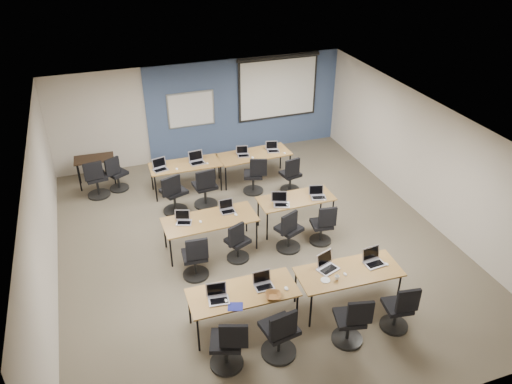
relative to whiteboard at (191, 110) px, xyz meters
name	(u,v)px	position (x,y,z in m)	size (l,w,h in m)	color
floor	(256,244)	(0.30, -4.43, -1.45)	(8.00, 9.00, 0.02)	#6B6354
ceiling	(256,127)	(0.30, -4.43, 1.25)	(8.00, 9.00, 0.02)	white
wall_back	(201,111)	(0.30, 0.07, -0.10)	(8.00, 0.04, 2.70)	beige
wall_front	(373,359)	(0.30, -8.93, -0.10)	(8.00, 0.04, 2.70)	beige
wall_left	(42,227)	(-3.70, -4.43, -0.10)	(0.04, 9.00, 2.70)	beige
wall_right	(425,159)	(4.30, -4.43, -0.10)	(0.04, 9.00, 2.70)	beige
blue_accent_panel	(245,106)	(1.55, 0.04, -0.10)	(5.50, 0.04, 2.70)	#3D5977
whiteboard	(191,110)	(0.00, 0.00, 0.00)	(1.28, 0.03, 0.98)	#AAB7BF
projector_screen	(278,84)	(2.50, -0.02, 0.44)	(2.40, 0.10, 1.82)	black
training_table_front_left	(243,294)	(-0.67, -6.55, -0.76)	(1.83, 0.76, 0.73)	#A77247
training_table_front_right	(349,273)	(1.25, -6.65, -0.76)	(1.85, 0.77, 0.73)	#A27C47
training_table_mid_left	(210,221)	(-0.63, -4.25, -0.76)	(1.91, 0.80, 0.73)	brown
training_table_mid_right	(296,200)	(1.35, -4.08, -0.77)	(1.66, 0.69, 0.73)	#A16734
training_table_back_left	(185,166)	(-0.58, -1.71, -0.77)	(1.74, 0.73, 0.73)	olive
training_table_back_right	(254,155)	(1.20, -1.72, -0.76)	(1.85, 0.77, 0.73)	#A87934
laptop_0	(218,296)	(-1.11, -6.58, -0.66)	(0.34, 0.29, 0.25)	silver
mouse_0	(226,301)	(-1.00, -6.68, -0.71)	(0.07, 0.10, 0.04)	white
task_chair_0	(228,347)	(-1.17, -7.33, -1.03)	(0.56, 0.54, 1.01)	black
laptop_1	(263,283)	(-0.30, -6.51, -0.66)	(0.32, 0.27, 0.24)	silver
mouse_1	(286,288)	(0.04, -6.72, -0.71)	(0.06, 0.10, 0.04)	white
task_chair_1	(280,336)	(-0.34, -7.39, -1.01)	(0.58, 0.58, 1.05)	black
laptop_2	(327,265)	(0.92, -6.44, -0.65)	(0.36, 0.30, 0.27)	#A7A8AE
mouse_2	(345,274)	(1.14, -6.72, -0.71)	(0.06, 0.09, 0.03)	white
task_chair_2	(351,324)	(0.86, -7.51, -1.04)	(0.52, 0.52, 1.00)	black
laptop_3	(373,260)	(1.77, -6.58, -0.65)	(0.35, 0.30, 0.27)	#BBBBBB
mouse_3	(387,264)	(1.97, -6.72, -0.71)	(0.06, 0.09, 0.03)	white
task_chair_3	(399,311)	(1.76, -7.51, -1.05)	(0.48, 0.48, 0.97)	black
laptop_4	(183,219)	(-1.16, -4.18, -0.66)	(0.30, 0.26, 0.23)	#ACACB1
mouse_4	(201,222)	(-0.84, -4.30, -0.71)	(0.06, 0.10, 0.03)	white
task_chair_4	(196,260)	(-1.14, -5.07, -1.04)	(0.51, 0.51, 0.99)	black
laptop_5	(227,208)	(-0.21, -4.08, -0.66)	(0.30, 0.26, 0.23)	#A7A7B1
mouse_5	(236,214)	(-0.09, -4.29, -0.71)	(0.06, 0.10, 0.04)	white
task_chair_5	(237,245)	(-0.23, -4.83, -1.06)	(0.49, 0.46, 0.95)	black
laptop_6	(281,202)	(0.94, -4.20, -0.66)	(0.34, 0.29, 0.26)	#B6B6C4
mouse_6	(287,205)	(1.05, -4.31, -0.71)	(0.06, 0.10, 0.03)	white
task_chair_6	(289,233)	(0.87, -4.84, -1.04)	(0.55, 0.52, 1.00)	black
laptop_7	(318,195)	(1.81, -4.19, -0.66)	(0.32, 0.27, 0.24)	#A3A3AD
mouse_7	(324,200)	(1.90, -4.36, -0.71)	(0.05, 0.09, 0.03)	white
task_chair_7	(323,228)	(1.64, -4.86, -1.06)	(0.47, 0.47, 0.95)	black
laptop_8	(160,167)	(-1.21, -1.77, -0.66)	(0.34, 0.29, 0.26)	silver
mouse_8	(177,169)	(-0.83, -1.90, -0.71)	(0.06, 0.10, 0.04)	white
task_chair_8	(174,197)	(-1.08, -2.65, -1.01)	(0.60, 0.57, 1.05)	black
laptop_9	(197,160)	(-0.29, -1.71, -0.65)	(0.36, 0.31, 0.27)	#B3B3B7
mouse_9	(207,163)	(-0.06, -1.86, -0.71)	(0.06, 0.09, 0.03)	white
task_chair_9	(205,191)	(-0.32, -2.61, -1.02)	(0.56, 0.56, 1.04)	black
laptop_10	(243,153)	(0.91, -1.71, -0.66)	(0.30, 0.25, 0.23)	silver
mouse_10	(253,158)	(1.09, -1.93, -0.71)	(0.07, 0.11, 0.04)	white
task_chair_10	(255,178)	(0.98, -2.39, -1.04)	(0.53, 0.51, 0.99)	black
laptop_11	(273,149)	(1.71, -1.71, -0.66)	(0.31, 0.26, 0.24)	silver
mouse_11	(285,153)	(1.95, -1.96, -0.71)	(0.06, 0.09, 0.03)	white
task_chair_11	(291,177)	(1.85, -2.63, -1.05)	(0.48, 0.48, 0.97)	black
blue_mousepad	(235,307)	(-0.89, -6.84, -0.72)	(0.24, 0.20, 0.01)	navy
snack_bowl	(273,295)	(-0.24, -6.83, -0.68)	(0.32, 0.32, 0.08)	brown
snack_plate	(325,280)	(0.75, -6.74, -0.71)	(0.17, 0.17, 0.01)	white
coffee_cup	(337,278)	(0.94, -6.79, -0.67)	(0.07, 0.07, 0.07)	white
utility_table	(94,161)	(-2.68, -0.66, -0.79)	(0.96, 0.53, 0.75)	#312015
spare_chair_a	(117,176)	(-2.22, -1.14, -1.06)	(0.52, 0.47, 0.96)	black
spare_chair_b	(96,182)	(-2.71, -1.31, -1.03)	(0.55, 0.55, 1.02)	black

